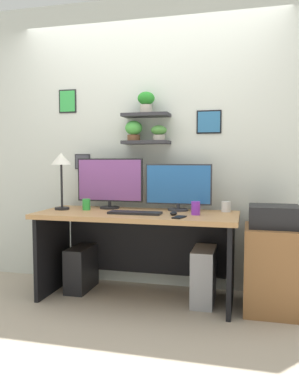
{
  "coord_description": "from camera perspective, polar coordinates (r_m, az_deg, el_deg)",
  "views": [
    {
      "loc": [
        0.91,
        -3.15,
        1.2
      ],
      "look_at": [
        0.1,
        0.05,
        0.92
      ],
      "focal_mm": 36.32,
      "sensor_mm": 36.0,
      "label": 1
    }
  ],
  "objects": [
    {
      "name": "ground_plane",
      "position": [
        3.49,
        -1.86,
        -15.34
      ],
      "size": [
        8.0,
        8.0,
        0.0
      ],
      "primitive_type": "plane",
      "color": "tan"
    },
    {
      "name": "back_wall_assembly",
      "position": [
        3.7,
        -0.06,
        7.21
      ],
      "size": [
        4.4,
        0.24,
        2.7
      ],
      "color": "silver",
      "rests_on": "ground"
    },
    {
      "name": "desk",
      "position": [
        3.39,
        -1.62,
        -6.38
      ],
      "size": [
        1.7,
        0.68,
        0.75
      ],
      "color": "tan",
      "rests_on": "ground"
    },
    {
      "name": "monitor_left",
      "position": [
        3.59,
        -5.86,
        1.46
      ],
      "size": [
        0.62,
        0.18,
        0.46
      ],
      "color": "black",
      "rests_on": "desk"
    },
    {
      "name": "monitor_right",
      "position": [
        3.42,
        4.26,
        0.8
      ],
      "size": [
        0.59,
        0.18,
        0.41
      ],
      "color": "#2D2D33",
      "rests_on": "desk"
    },
    {
      "name": "keyboard",
      "position": [
        3.22,
        -2.17,
        -3.07
      ],
      "size": [
        0.44,
        0.14,
        0.02
      ],
      "primitive_type": "cube",
      "color": "black",
      "rests_on": "desk"
    },
    {
      "name": "computer_mouse",
      "position": [
        3.15,
        3.57,
        -3.14
      ],
      "size": [
        0.06,
        0.09,
        0.03
      ],
      "primitive_type": "ellipsoid",
      "color": "black",
      "rests_on": "desk"
    },
    {
      "name": "desk_lamp",
      "position": [
        3.57,
        -12.83,
        4.01
      ],
      "size": [
        0.18,
        0.18,
        0.51
      ],
      "color": "black",
      "rests_on": "desk"
    },
    {
      "name": "cell_phone",
      "position": [
        3.02,
        4.4,
        -3.7
      ],
      "size": [
        0.1,
        0.15,
        0.01
      ],
      "primitive_type": "cube",
      "rotation": [
        0.0,
        0.0,
        -0.23
      ],
      "color": "black",
      "rests_on": "desk"
    },
    {
      "name": "coffee_mug",
      "position": [
        3.41,
        11.18,
        -2.13
      ],
      "size": [
        0.08,
        0.08,
        0.09
      ],
      "primitive_type": "cylinder",
      "color": "white",
      "rests_on": "desk"
    },
    {
      "name": "pen_cup",
      "position": [
        3.51,
        -9.25,
        -1.81
      ],
      "size": [
        0.07,
        0.07,
        0.1
      ],
      "primitive_type": "cylinder",
      "color": "green",
      "rests_on": "desk"
    },
    {
      "name": "water_cup",
      "position": [
        3.18,
        6.79,
        -2.37
      ],
      "size": [
        0.07,
        0.07,
        0.11
      ],
      "primitive_type": "cylinder",
      "color": "purple",
      "rests_on": "desk"
    },
    {
      "name": "drawer_cabinet",
      "position": [
        3.28,
        17.61,
        -10.7
      ],
      "size": [
        0.44,
        0.5,
        0.67
      ],
      "primitive_type": "cube",
      "color": "brown",
      "rests_on": "ground"
    },
    {
      "name": "printer",
      "position": [
        3.2,
        17.8,
        -3.42
      ],
      "size": [
        0.38,
        0.34,
        0.17
      ],
      "primitive_type": "cube",
      "color": "black",
      "rests_on": "drawer_cabinet"
    },
    {
      "name": "computer_tower_left",
      "position": [
        3.7,
        -9.97,
        -10.96
      ],
      "size": [
        0.18,
        0.4,
        0.4
      ],
      "primitive_type": "cube",
      "color": "black",
      "rests_on": "ground"
    },
    {
      "name": "computer_tower_right",
      "position": [
        3.35,
        7.97,
        -12.08
      ],
      "size": [
        0.18,
        0.4,
        0.46
      ],
      "primitive_type": "cube",
      "color": "#99999E",
      "rests_on": "ground"
    }
  ]
}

